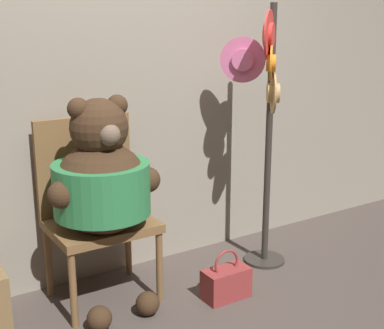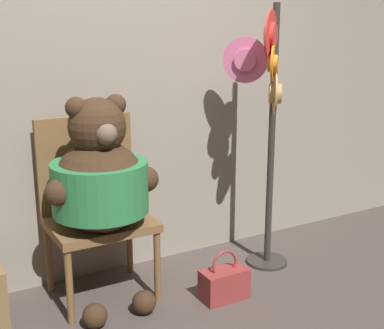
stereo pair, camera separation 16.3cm
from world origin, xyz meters
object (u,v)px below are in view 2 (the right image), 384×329
Objects in this scene: chair at (94,202)px; teddy_bear at (100,181)px; handbag_on_ground at (224,283)px; hat_display_rack at (267,112)px.

teddy_bear reaches higher than chair.
teddy_bear is at bearing 153.66° from handbag_on_ground.
handbag_on_ground is at bearing -26.34° from teddy_bear.
hat_display_rack reaches higher than handbag_on_ground.
chair is 0.25m from teddy_bear.
teddy_bear is at bearing 176.56° from hat_display_rack.
chair is at bearing 167.53° from hat_display_rack.
handbag_on_ground is at bearing -151.68° from hat_display_rack.
chair is 0.62× the size of hat_display_rack.
chair is 0.92m from handbag_on_ground.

